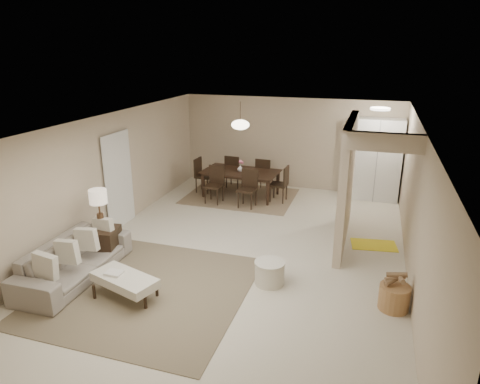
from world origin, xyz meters
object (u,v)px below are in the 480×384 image
(side_table, at_px, (103,244))
(pantry_cabinet, at_px, (377,160))
(ottoman_bench, at_px, (125,280))
(wicker_basket, at_px, (394,297))
(round_pouf, at_px, (270,273))
(sofa, at_px, (74,260))
(dining_table, at_px, (240,184))

(side_table, bearing_deg, pantry_cabinet, 46.77)
(ottoman_bench, height_order, wicker_basket, ottoman_bench)
(pantry_cabinet, xyz_separation_m, side_table, (-4.75, -5.05, -0.75))
(ottoman_bench, height_order, round_pouf, round_pouf)
(sofa, bearing_deg, side_table, -5.01)
(side_table, distance_m, round_pouf, 3.18)
(sofa, relative_size, round_pouf, 4.43)
(pantry_cabinet, xyz_separation_m, dining_table, (-3.38, -0.91, -0.70))
(ottoman_bench, bearing_deg, round_pouf, 45.60)
(side_table, xyz_separation_m, round_pouf, (3.18, 0.05, -0.10))
(round_pouf, height_order, wicker_basket, round_pouf)
(pantry_cabinet, distance_m, sofa, 7.57)
(ottoman_bench, distance_m, round_pouf, 2.35)
(pantry_cabinet, height_order, dining_table, pantry_cabinet)
(pantry_cabinet, distance_m, side_table, 6.98)
(side_table, bearing_deg, ottoman_bench, -43.43)
(sofa, xyz_separation_m, round_pouf, (3.23, 0.81, -0.13))
(sofa, distance_m, dining_table, 5.10)
(dining_table, bearing_deg, ottoman_bench, -89.43)
(ottoman_bench, distance_m, dining_table, 5.21)
(pantry_cabinet, xyz_separation_m, sofa, (-4.80, -5.81, -0.72))
(pantry_cabinet, relative_size, round_pouf, 4.10)
(pantry_cabinet, xyz_separation_m, round_pouf, (-1.57, -5.00, -0.85))
(pantry_cabinet, relative_size, sofa, 0.93)
(pantry_cabinet, bearing_deg, sofa, -129.57)
(sofa, relative_size, side_table, 3.76)
(side_table, height_order, dining_table, dining_table)
(wicker_basket, bearing_deg, round_pouf, 175.82)
(pantry_cabinet, height_order, round_pouf, pantry_cabinet)
(sofa, distance_m, wicker_basket, 5.24)
(side_table, height_order, wicker_basket, side_table)
(ottoman_bench, relative_size, dining_table, 0.60)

